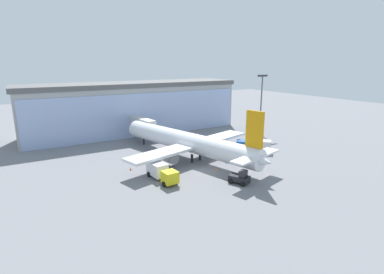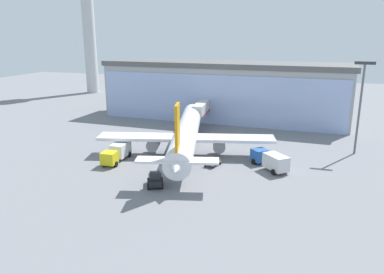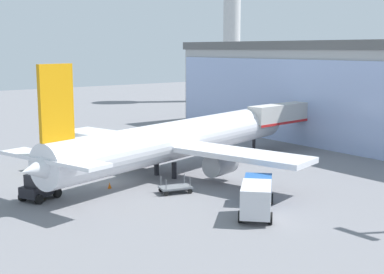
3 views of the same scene
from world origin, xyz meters
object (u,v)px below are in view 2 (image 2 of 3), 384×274
at_px(apron_light_mast, 361,99).
at_px(safety_cone_nose, 175,169).
at_px(catering_truck, 117,152).
at_px(safety_cone_wingtip, 122,146).
at_px(jet_bridge, 203,107).
at_px(fuel_truck, 270,160).
at_px(baggage_cart, 213,163).
at_px(pushback_tug, 155,180).
at_px(control_tower, 88,20).
at_px(airplane, 186,134).

height_order(apron_light_mast, safety_cone_nose, apron_light_mast).
xyz_separation_m(catering_truck, safety_cone_wingtip, (-2.78, 7.00, -1.19)).
height_order(jet_bridge, safety_cone_nose, jet_bridge).
bearing_deg(jet_bridge, safety_cone_wingtip, 148.46).
xyz_separation_m(jet_bridge, apron_light_mast, (30.62, -10.80, 5.18)).
relative_size(fuel_truck, baggage_cart, 2.18).
bearing_deg(jet_bridge, catering_truck, 160.20).
xyz_separation_m(catering_truck, safety_cone_nose, (10.59, -1.51, -1.19)).
xyz_separation_m(apron_light_mast, pushback_tug, (-27.47, -23.91, -8.62)).
relative_size(apron_light_mast, baggage_cart, 5.04).
bearing_deg(control_tower, baggage_cart, -45.76).
height_order(airplane, baggage_cart, airplane).
bearing_deg(jet_bridge, airplane, -177.44).
distance_m(fuel_truck, safety_cone_wingtip, 27.42).
distance_m(control_tower, baggage_cart, 88.87).
bearing_deg(apron_light_mast, airplane, -162.80).
bearing_deg(baggage_cart, pushback_tug, -11.03).
bearing_deg(baggage_cart, control_tower, -118.94).
bearing_deg(fuel_truck, control_tower, 6.16).
relative_size(jet_bridge, airplane, 0.35).
bearing_deg(fuel_truck, safety_cone_nose, 67.88).
distance_m(baggage_cart, pushback_tug, 11.74).
relative_size(control_tower, apron_light_mast, 2.54).
bearing_deg(apron_light_mast, jet_bridge, 160.56).
xyz_separation_m(control_tower, catering_truck, (44.07, -63.61, -23.01)).
bearing_deg(airplane, pushback_tug, 168.05).
distance_m(fuel_truck, pushback_tug, 18.47).
bearing_deg(catering_truck, fuel_truck, 95.22).
relative_size(catering_truck, baggage_cart, 2.36).
relative_size(control_tower, baggage_cart, 12.78).
distance_m(apron_light_mast, baggage_cart, 27.38).
bearing_deg(safety_cone_wingtip, jet_bridge, 63.52).
xyz_separation_m(fuel_truck, safety_cone_wingtip, (-27.19, 3.34, -1.19)).
height_order(pushback_tug, safety_cone_wingtip, pushback_tug).
xyz_separation_m(pushback_tug, safety_cone_wingtip, (-12.94, 15.07, -0.70)).
bearing_deg(baggage_cart, apron_light_mast, 138.44).
xyz_separation_m(airplane, baggage_cart, (6.02, -4.87, -2.97)).
xyz_separation_m(airplane, safety_cone_wingtip, (-12.39, -0.17, -3.20)).
bearing_deg(pushback_tug, apron_light_mast, -72.63).
distance_m(baggage_cart, safety_cone_nose, 6.33).
relative_size(catering_truck, safety_cone_wingtip, 13.48).
distance_m(airplane, baggage_cart, 8.30).
distance_m(jet_bridge, catering_truck, 27.70).
height_order(jet_bridge, catering_truck, jet_bridge).
height_order(control_tower, safety_cone_nose, control_tower).
bearing_deg(safety_cone_nose, catering_truck, 171.86).
xyz_separation_m(apron_light_mast, baggage_cart, (-21.99, -13.54, -9.09)).
distance_m(apron_light_mast, fuel_truck, 19.72).
bearing_deg(baggage_cart, fuel_truck, 115.64).
height_order(airplane, safety_cone_nose, airplane).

